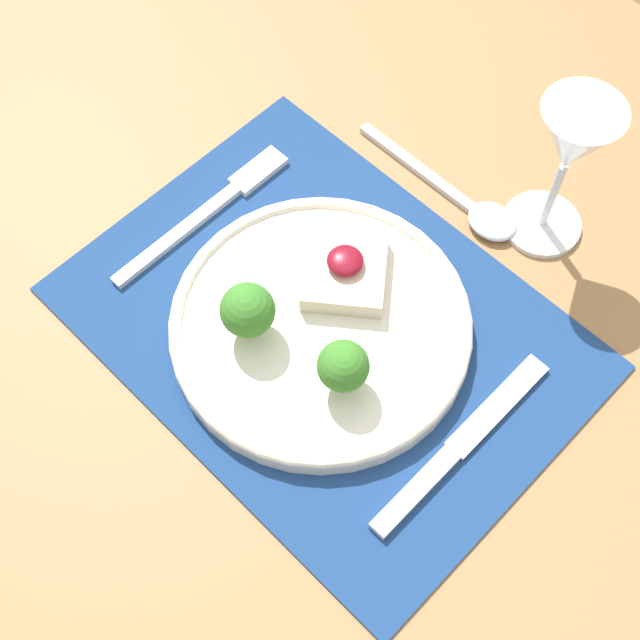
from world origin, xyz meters
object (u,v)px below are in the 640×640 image
knife (450,455)px  wine_glass_near (571,149)px  spoon (472,207)px  dinner_plate (319,322)px  fork (214,206)px

knife → wine_glass_near: wine_glass_near is taller
spoon → wine_glass_near: bearing=28.8°
knife → dinner_plate: bearing=176.5°
spoon → knife: bearing=-54.5°
fork → spoon: bearing=45.7°
fork → knife: knife is taller
dinner_plate → knife: (0.16, -0.01, -0.01)m
dinner_plate → knife: dinner_plate is taller
dinner_plate → fork: 0.16m
spoon → fork: bearing=-136.0°
fork → knife: 0.32m
dinner_plate → fork: (-0.16, 0.02, -0.01)m
dinner_plate → fork: size_ratio=1.27×
spoon → wine_glass_near: 0.13m
wine_glass_near → spoon: bearing=-150.7°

